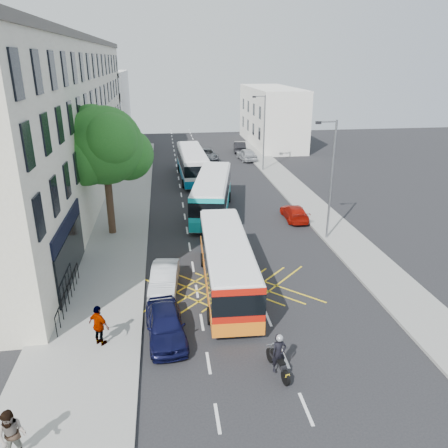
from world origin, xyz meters
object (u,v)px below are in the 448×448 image
object	(u,v)px
lamp_far	(263,129)
pedestrian_far	(99,326)
street_tree	(104,147)
distant_car_silver	(247,154)
distant_car_dark	(240,147)
bus_far	(192,164)
motorbike	(278,355)
parked_car_silver	(164,278)
bus_near	(227,263)
red_hatchback	(294,212)
lamp_near	(331,175)
parked_car_blue	(166,324)
distant_car_grey	(206,155)
pedestrian_near	(12,436)
bus_mid	(212,194)

from	to	relation	value
lamp_far	pedestrian_far	size ratio (longest dim) A/B	4.27
lamp_far	street_tree	bearing A→B (deg)	-130.81
distant_car_silver	distant_car_dark	world-z (taller)	distant_car_silver
street_tree	bus_far	bearing A→B (deg)	65.45
motorbike	parked_car_silver	distance (m)	8.66
street_tree	parked_car_silver	xyz separation A→B (m)	(3.61, -8.48, -5.64)
bus_near	distant_car_silver	distance (m)	32.24
lamp_far	red_hatchback	bearing A→B (deg)	-93.50
lamp_far	distant_car_silver	world-z (taller)	lamp_far
lamp_near	bus_near	world-z (taller)	lamp_near
motorbike	parked_car_blue	xyz separation A→B (m)	(-4.37, 2.99, -0.15)
distant_car_grey	pedestrian_far	world-z (taller)	pedestrian_far
lamp_near	distant_car_dark	xyz separation A→B (m)	(-0.70, 30.71, -3.91)
motorbike	red_hatchback	size ratio (longest dim) A/B	0.52
lamp_near	distant_car_dark	bearing A→B (deg)	91.30
lamp_near	bus_near	bearing A→B (deg)	-143.03
street_tree	pedestrian_near	distance (m)	19.60
parked_car_silver	distant_car_silver	bearing A→B (deg)	77.66
distant_car_silver	bus_mid	bearing A→B (deg)	65.50
red_hatchback	pedestrian_far	distance (m)	19.45
bus_far	distant_car_dark	xyz separation A→B (m)	(7.24, 12.92, -0.87)
parked_car_silver	red_hatchback	xyz separation A→B (m)	(10.13, 9.73, -0.09)
bus_near	distant_car_dark	size ratio (longest dim) A/B	2.40
pedestrian_near	distant_car_grey	bearing A→B (deg)	79.15
motorbike	pedestrian_near	size ratio (longest dim) A/B	1.10
parked_car_blue	street_tree	bearing A→B (deg)	100.32
bus_mid	pedestrian_near	distance (m)	24.15
bus_mid	parked_car_silver	size ratio (longest dim) A/B	2.80
bus_mid	motorbike	bearing A→B (deg)	-77.85
bus_near	parked_car_silver	distance (m)	3.47
parked_car_silver	parked_car_blue	bearing A→B (deg)	-83.87
bus_near	pedestrian_near	world-z (taller)	bus_near
bus_near	pedestrian_far	xyz separation A→B (m)	(-6.16, -4.46, -0.41)
lamp_near	pedestrian_far	bearing A→B (deg)	-143.51
distant_car_silver	bus_far	bearing A→B (deg)	41.42
parked_car_silver	pedestrian_far	xyz separation A→B (m)	(-2.81, -4.78, 0.44)
street_tree	lamp_near	world-z (taller)	street_tree
bus_far	motorbike	size ratio (longest dim) A/B	5.32
distant_car_silver	pedestrian_far	world-z (taller)	pedestrian_far
parked_car_blue	pedestrian_far	xyz separation A→B (m)	(-2.81, -0.29, 0.39)
lamp_near	street_tree	bearing A→B (deg)	168.60
street_tree	bus_far	distance (m)	16.97
red_hatchback	distant_car_dark	xyz separation A→B (m)	(0.27, 26.49, 0.14)
bus_near	lamp_far	bearing A→B (deg)	75.57
street_tree	parked_car_blue	world-z (taller)	street_tree
lamp_near	red_hatchback	bearing A→B (deg)	102.87
red_hatchback	pedestrian_near	bearing A→B (deg)	54.55
lamp_near	distant_car_silver	world-z (taller)	lamp_near
bus_far	distant_car_grey	size ratio (longest dim) A/B	2.13
distant_car_silver	lamp_near	bearing A→B (deg)	85.70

